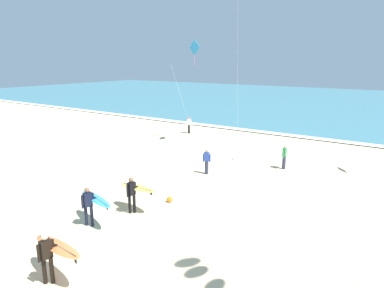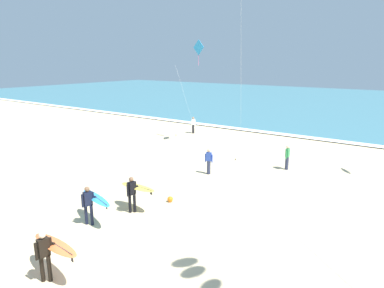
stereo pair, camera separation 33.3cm
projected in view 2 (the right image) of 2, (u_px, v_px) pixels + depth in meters
The scene contains 11 objects.
ground_plane at pixel (101, 272), 11.30m from camera, with size 160.00×160.00×0.00m, color #D1BA8E.
ocean_water at pixel (371, 105), 53.86m from camera, with size 160.00×60.00×0.08m, color teal.
shoreline_foam at pixel (315, 138), 30.33m from camera, with size 160.00×1.12×0.01m, color white.
surfer_lead at pixel (50, 249), 10.72m from camera, with size 2.62×1.06×1.71m.
surfer_trailing at pixel (135, 190), 15.63m from camera, with size 2.14×1.00×1.71m.
surfer_third at pixel (92, 200), 14.43m from camera, with size 2.52×1.20×1.71m.
kite_diamond_cobalt_far at pixel (198, 51), 27.90m from camera, with size 3.58×0.83×8.45m.
bystander_blue_top at pixel (209, 161), 20.86m from camera, with size 0.49×0.26×1.59m.
bystander_white_top at pixel (193, 125), 32.66m from camera, with size 0.28×0.47×1.59m.
bystander_green_top at pixel (287, 157), 21.74m from camera, with size 0.22×0.50×1.59m.
beach_ball at pixel (170, 199), 16.86m from camera, with size 0.28×0.28×0.28m, color orange.
Camera 2 is at (8.22, -6.39, 6.79)m, focal length 32.02 mm.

